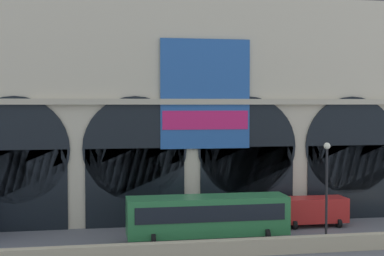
% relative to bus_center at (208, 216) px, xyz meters
% --- Properties ---
extents(ground_plane, '(200.00, 200.00, 0.00)m').
position_rel_bus_center_xyz_m(ground_plane, '(-0.10, 0.49, -1.78)').
color(ground_plane, slate).
extents(quay_parapet_wall, '(90.00, 0.70, 1.00)m').
position_rel_bus_center_xyz_m(quay_parapet_wall, '(-0.10, -3.73, -1.28)').
color(quay_parapet_wall, '#BCAD8C').
rests_on(quay_parapet_wall, ground).
extents(station_building, '(45.86, 4.93, 21.96)m').
position_rel_bus_center_xyz_m(station_building, '(-0.07, 7.75, 8.85)').
color(station_building, beige).
rests_on(station_building, ground).
extents(bus_center, '(11.00, 3.25, 3.10)m').
position_rel_bus_center_xyz_m(bus_center, '(0.00, 0.00, 0.00)').
color(bus_center, '#2D7A42').
rests_on(bus_center, ground).
extents(van_mideast, '(5.20, 2.48, 2.20)m').
position_rel_bus_center_xyz_m(van_mideast, '(8.92, 3.33, -0.54)').
color(van_mideast, red).
rests_on(van_mideast, ground).
extents(street_lamp_quayside, '(0.44, 0.44, 6.90)m').
position_rel_bus_center_xyz_m(street_lamp_quayside, '(7.31, -2.93, 2.63)').
color(street_lamp_quayside, black).
rests_on(street_lamp_quayside, ground).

